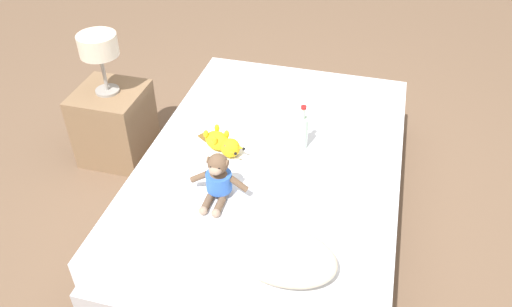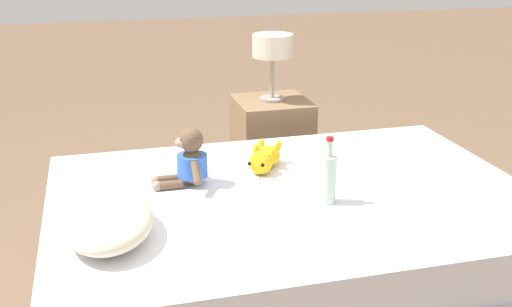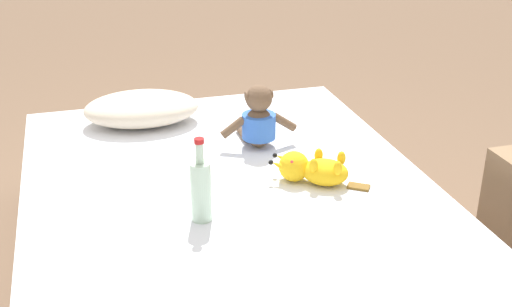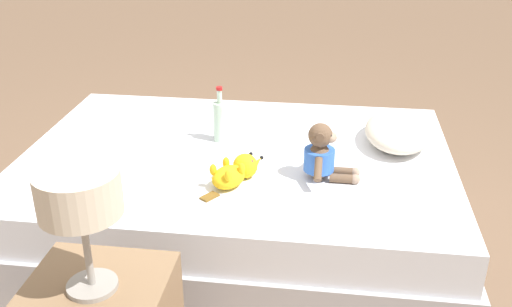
% 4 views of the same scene
% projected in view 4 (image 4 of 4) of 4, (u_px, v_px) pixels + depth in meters
% --- Properties ---
extents(ground_plane, '(16.00, 16.00, 0.00)m').
position_uv_depth(ground_plane, '(238.00, 229.00, 2.74)').
color(ground_plane, brown).
extents(bed, '(1.34, 1.91, 0.39)m').
position_uv_depth(bed, '(237.00, 193.00, 2.65)').
color(bed, '#B2B2B7').
rests_on(bed, ground_plane).
extents(pillow, '(0.47, 0.33, 0.12)m').
position_uv_depth(pillow, '(398.00, 131.00, 2.64)').
color(pillow, beige).
rests_on(pillow, bed).
extents(plush_monkey, '(0.29, 0.23, 0.24)m').
position_uv_depth(plush_monkey, '(322.00, 156.00, 2.32)').
color(plush_monkey, brown).
rests_on(plush_monkey, bed).
extents(plush_yellow_creature, '(0.31, 0.22, 0.10)m').
position_uv_depth(plush_yellow_creature, '(236.00, 172.00, 2.31)').
color(plush_yellow_creature, yellow).
rests_on(plush_yellow_creature, bed).
extents(glass_bottle, '(0.06, 0.06, 0.26)m').
position_uv_depth(glass_bottle, '(220.00, 120.00, 2.65)').
color(glass_bottle, '#B2D1B7').
rests_on(glass_bottle, bed).
extents(bedside_lamp, '(0.22, 0.22, 0.36)m').
position_uv_depth(bedside_lamp, '(79.00, 198.00, 1.49)').
color(bedside_lamp, gray).
rests_on(bedside_lamp, nightstand).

